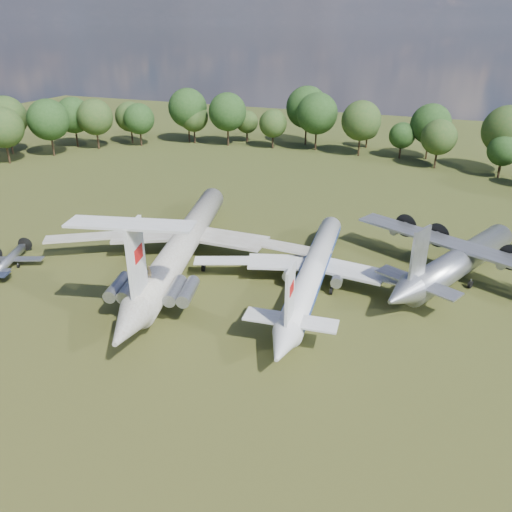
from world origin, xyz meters
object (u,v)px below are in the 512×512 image
at_px(small_prop_northwest, 10,261).
at_px(an12_transport, 460,264).
at_px(il62_airliner, 185,247).
at_px(tu104_jet, 313,273).
at_px(person_on_il62, 149,272).

bearing_deg(small_prop_northwest, an12_transport, -4.40).
relative_size(il62_airliner, small_prop_northwest, 4.37).
distance_m(an12_transport, small_prop_northwest, 64.95).
distance_m(tu104_jet, person_on_il62, 22.10).
relative_size(an12_transport, small_prop_northwest, 2.89).
bearing_deg(tu104_jet, small_prop_northwest, -172.42).
bearing_deg(il62_airliner, person_on_il62, -90.00).
xyz_separation_m(il62_airliner, tu104_jet, (19.93, -0.30, -0.51)).
bearing_deg(small_prop_northwest, il62_airliner, 1.94).
bearing_deg(an12_transport, small_prop_northwest, -137.20).
height_order(an12_transport, person_on_il62, person_on_il62).
xyz_separation_m(il62_airliner, small_prop_northwest, (-23.51, -10.77, -1.81)).
bearing_deg(an12_transport, person_on_il62, -119.94).
relative_size(tu104_jet, person_on_il62, 27.32).
height_order(tu104_jet, person_on_il62, person_on_il62).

